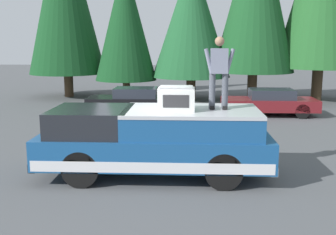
{
  "coord_description": "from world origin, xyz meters",
  "views": [
    {
      "loc": [
        -9.6,
        -1.16,
        3.25
      ],
      "look_at": [
        0.4,
        -0.67,
        1.35
      ],
      "focal_mm": 43.53,
      "sensor_mm": 36.0,
      "label": 1
    }
  ],
  "objects_px": {
    "pickup_truck": "(155,141)",
    "parked_car_maroon": "(269,102)",
    "compressor_unit": "(176,99)",
    "person_on_truck_bed": "(219,71)",
    "parked_car_black": "(134,100)"
  },
  "relations": [
    {
      "from": "person_on_truck_bed",
      "to": "parked_car_black",
      "type": "distance_m",
      "value": 9.28
    },
    {
      "from": "person_on_truck_bed",
      "to": "parked_car_maroon",
      "type": "distance_m",
      "value": 8.98
    },
    {
      "from": "person_on_truck_bed",
      "to": "parked_car_black",
      "type": "bearing_deg",
      "value": 20.24
    },
    {
      "from": "compressor_unit",
      "to": "person_on_truck_bed",
      "type": "bearing_deg",
      "value": -75.6
    },
    {
      "from": "compressor_unit",
      "to": "parked_car_maroon",
      "type": "height_order",
      "value": "compressor_unit"
    },
    {
      "from": "pickup_truck",
      "to": "person_on_truck_bed",
      "type": "xyz_separation_m",
      "value": [
        0.08,
        -1.51,
        1.68
      ]
    },
    {
      "from": "compressor_unit",
      "to": "person_on_truck_bed",
      "type": "relative_size",
      "value": 0.5
    },
    {
      "from": "pickup_truck",
      "to": "compressor_unit",
      "type": "relative_size",
      "value": 6.6
    },
    {
      "from": "compressor_unit",
      "to": "person_on_truck_bed",
      "type": "distance_m",
      "value": 1.2
    },
    {
      "from": "compressor_unit",
      "to": "parked_car_black",
      "type": "xyz_separation_m",
      "value": [
        8.76,
        2.15,
        -1.35
      ]
    },
    {
      "from": "pickup_truck",
      "to": "parked_car_maroon",
      "type": "xyz_separation_m",
      "value": [
        8.36,
        -4.36,
        -0.29
      ]
    },
    {
      "from": "parked_car_maroon",
      "to": "parked_car_black",
      "type": "distance_m",
      "value": 6.0
    },
    {
      "from": "pickup_truck",
      "to": "parked_car_maroon",
      "type": "relative_size",
      "value": 1.35
    },
    {
      "from": "parked_car_black",
      "to": "pickup_truck",
      "type": "bearing_deg",
      "value": -169.26
    },
    {
      "from": "compressor_unit",
      "to": "parked_car_black",
      "type": "bearing_deg",
      "value": 13.78
    }
  ]
}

